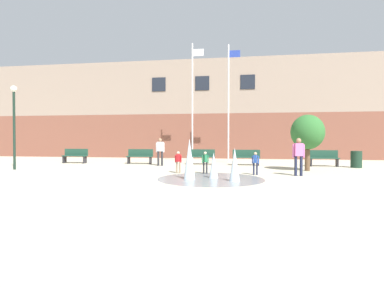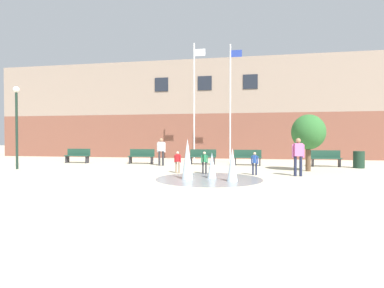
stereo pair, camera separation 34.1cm
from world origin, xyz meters
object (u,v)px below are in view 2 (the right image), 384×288
(child_running, at_px, (204,161))
(child_in_fountain, at_px, (255,162))
(park_bench_left_of_flagpoles, at_px, (141,156))
(park_bench_center, at_px, (203,156))
(adult_near_bench, at_px, (161,150))
(flagpole_right, at_px, (231,100))
(park_bench_far_left, at_px, (78,155))
(park_bench_far_right, at_px, (326,158))
(adult_watching, at_px, (298,154))
(flagpole_left, at_px, (195,99))
(street_tree_near_building, at_px, (308,132))
(child_with_pink_shirt, at_px, (178,160))
(park_bench_near_trashcan, at_px, (248,157))
(lamp_post_left_lane, at_px, (17,116))
(trash_can, at_px, (359,160))

(child_running, relative_size, child_in_fountain, 1.00)
(park_bench_left_of_flagpoles, distance_m, park_bench_center, 3.83)
(adult_near_bench, xyz_separation_m, flagpole_right, (3.84, 3.01, 3.17))
(park_bench_far_left, xyz_separation_m, park_bench_far_right, (15.07, 0.08, 0.00))
(park_bench_center, bearing_deg, adult_watching, -46.11)
(park_bench_center, relative_size, adult_near_bench, 1.01)
(adult_watching, height_order, flagpole_left, flagpole_left)
(child_in_fountain, xyz_separation_m, flagpole_right, (-1.35, 6.57, 3.52))
(park_bench_center, relative_size, street_tree_near_building, 0.59)
(park_bench_left_of_flagpoles, xyz_separation_m, flagpole_right, (5.42, 1.95, 3.62))
(adult_near_bench, xyz_separation_m, child_with_pink_shirt, (1.76, -3.43, -0.35))
(child_with_pink_shirt, bearing_deg, park_bench_far_right, -37.46)
(park_bench_near_trashcan, height_order, lamp_post_left_lane, lamp_post_left_lane)
(flagpole_right, relative_size, street_tree_near_building, 2.82)
(park_bench_far_right, relative_size, child_in_fountain, 1.62)
(trash_can, bearing_deg, park_bench_far_left, 178.39)
(park_bench_near_trashcan, relative_size, park_bench_far_right, 1.00)
(child_in_fountain, xyz_separation_m, child_with_pink_shirt, (-3.43, 0.13, 0.00))
(child_running, height_order, street_tree_near_building, street_tree_near_building)
(child_running, distance_m, child_in_fountain, 2.20)
(park_bench_far_left, height_order, park_bench_near_trashcan, same)
(flagpole_left, xyz_separation_m, trash_can, (9.29, -2.52, -3.75))
(flagpole_left, height_order, flagpole_right, flagpole_left)
(park_bench_center, bearing_deg, adult_near_bench, -150.99)
(park_bench_far_right, height_order, adult_near_bench, adult_near_bench)
(park_bench_far_left, relative_size, street_tree_near_building, 0.59)
(park_bench_center, relative_size, flagpole_right, 0.21)
(child_with_pink_shirt, height_order, flagpole_left, flagpole_left)
(park_bench_far_left, relative_size, park_bench_near_trashcan, 1.00)
(park_bench_center, xyz_separation_m, trash_can, (8.49, -0.75, -0.03))
(flagpole_left, height_order, trash_can, flagpole_left)
(adult_near_bench, relative_size, child_in_fountain, 1.61)
(adult_watching, distance_m, street_tree_near_building, 2.44)
(adult_near_bench, relative_size, child_with_pink_shirt, 1.61)
(adult_near_bench, relative_size, lamp_post_left_lane, 0.38)
(flagpole_left, relative_size, street_tree_near_building, 2.89)
(park_bench_near_trashcan, distance_m, flagpole_left, 5.44)
(child_with_pink_shirt, bearing_deg, street_tree_near_building, -51.01)
(adult_watching, xyz_separation_m, child_with_pink_shirt, (-5.20, 0.22, -0.35))
(adult_watching, bearing_deg, lamp_post_left_lane, 166.22)
(lamp_post_left_lane, bearing_deg, flagpole_left, 37.12)
(park_bench_far_right, relative_size, adult_near_bench, 1.01)
(adult_near_bench, xyz_separation_m, street_tree_near_building, (7.78, -1.54, 0.93))
(park_bench_far_left, xyz_separation_m, adult_near_bench, (5.85, -0.96, 0.45))
(street_tree_near_building, bearing_deg, park_bench_near_trashcan, 137.19)
(park_bench_near_trashcan, xyz_separation_m, adult_watching, (2.04, -4.75, 0.45))
(park_bench_center, distance_m, park_bench_near_trashcan, 2.67)
(flagpole_right, xyz_separation_m, street_tree_near_building, (3.94, -4.56, -2.23))
(park_bench_far_left, distance_m, child_running, 9.88)
(child_with_pink_shirt, distance_m, flagpole_right, 7.63)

